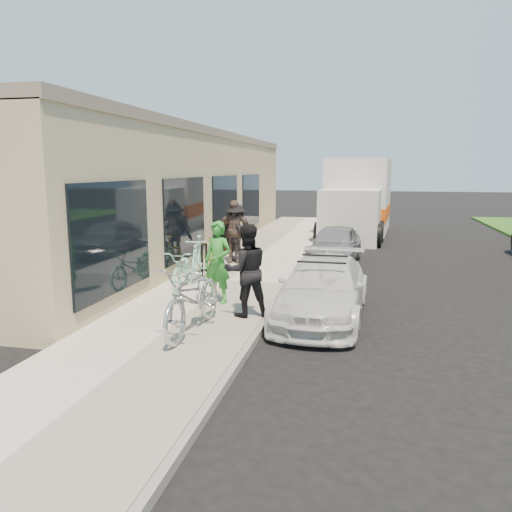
{
  "coord_description": "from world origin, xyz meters",
  "views": [
    {
      "loc": [
        1.34,
        -8.87,
        2.94
      ],
      "look_at": [
        -0.98,
        1.64,
        1.05
      ],
      "focal_mm": 35.0,
      "sensor_mm": 36.0,
      "label": 1
    }
  ],
  "objects_px": {
    "sandwich_board": "(229,236)",
    "sedan_white": "(323,289)",
    "moving_truck": "(357,202)",
    "sedan_silver": "(335,245)",
    "cruiser_bike_c": "(211,255)",
    "bystander_a": "(236,233)",
    "man_standing": "(246,270)",
    "cruiser_bike_a": "(198,257)",
    "tandem_bike": "(194,298)",
    "bystander_b": "(234,231)",
    "bike_rack": "(204,255)",
    "cruiser_bike_b": "(183,269)",
    "woman_rider": "(218,262)"
  },
  "relations": [
    {
      "from": "man_standing",
      "to": "bystander_b",
      "type": "bearing_deg",
      "value": -99.15
    },
    {
      "from": "bike_rack",
      "to": "bystander_a",
      "type": "relative_size",
      "value": 0.47
    },
    {
      "from": "bike_rack",
      "to": "cruiser_bike_b",
      "type": "xyz_separation_m",
      "value": [
        0.04,
        -1.7,
        -0.04
      ]
    },
    {
      "from": "cruiser_bike_b",
      "to": "bystander_a",
      "type": "distance_m",
      "value": 3.61
    },
    {
      "from": "tandem_bike",
      "to": "cruiser_bike_b",
      "type": "relative_size",
      "value": 1.3
    },
    {
      "from": "sedan_silver",
      "to": "woman_rider",
      "type": "height_order",
      "value": "woman_rider"
    },
    {
      "from": "bystander_b",
      "to": "cruiser_bike_c",
      "type": "bearing_deg",
      "value": -105.64
    },
    {
      "from": "sedan_white",
      "to": "moving_truck",
      "type": "height_order",
      "value": "moving_truck"
    },
    {
      "from": "tandem_bike",
      "to": "cruiser_bike_c",
      "type": "bearing_deg",
      "value": 107.04
    },
    {
      "from": "sedan_white",
      "to": "cruiser_bike_a",
      "type": "height_order",
      "value": "cruiser_bike_a"
    },
    {
      "from": "sedan_silver",
      "to": "cruiser_bike_a",
      "type": "xyz_separation_m",
      "value": [
        -3.31,
        -3.43,
        0.08
      ]
    },
    {
      "from": "sandwich_board",
      "to": "cruiser_bike_b",
      "type": "relative_size",
      "value": 0.57
    },
    {
      "from": "cruiser_bike_c",
      "to": "sedan_white",
      "type": "bearing_deg",
      "value": -61.55
    },
    {
      "from": "sedan_white",
      "to": "man_standing",
      "type": "relative_size",
      "value": 2.32
    },
    {
      "from": "sandwich_board",
      "to": "bystander_a",
      "type": "distance_m",
      "value": 2.01
    },
    {
      "from": "sedan_silver",
      "to": "tandem_bike",
      "type": "xyz_separation_m",
      "value": [
        -1.92,
        -7.66,
        0.15
      ]
    },
    {
      "from": "moving_truck",
      "to": "cruiser_bike_b",
      "type": "height_order",
      "value": "moving_truck"
    },
    {
      "from": "moving_truck",
      "to": "tandem_bike",
      "type": "distance_m",
      "value": 14.96
    },
    {
      "from": "bike_rack",
      "to": "sedan_silver",
      "type": "distance_m",
      "value": 4.45
    },
    {
      "from": "sedan_white",
      "to": "moving_truck",
      "type": "bearing_deg",
      "value": 90.78
    },
    {
      "from": "woman_rider",
      "to": "cruiser_bike_c",
      "type": "distance_m",
      "value": 3.27
    },
    {
      "from": "sandwich_board",
      "to": "sedan_white",
      "type": "bearing_deg",
      "value": -58.27
    },
    {
      "from": "sedan_silver",
      "to": "man_standing",
      "type": "xyz_separation_m",
      "value": [
        -1.26,
        -6.53,
        0.43
      ]
    },
    {
      "from": "man_standing",
      "to": "cruiser_bike_a",
      "type": "relative_size",
      "value": 1.0
    },
    {
      "from": "sedan_white",
      "to": "cruiser_bike_a",
      "type": "relative_size",
      "value": 2.32
    },
    {
      "from": "man_standing",
      "to": "bike_rack",
      "type": "bearing_deg",
      "value": -86.75
    },
    {
      "from": "bystander_b",
      "to": "sandwich_board",
      "type": "bearing_deg",
      "value": 104.7
    },
    {
      "from": "woman_rider",
      "to": "moving_truck",
      "type": "bearing_deg",
      "value": 96.32
    },
    {
      "from": "moving_truck",
      "to": "woman_rider",
      "type": "distance_m",
      "value": 13.08
    },
    {
      "from": "sedan_white",
      "to": "moving_truck",
      "type": "distance_m",
      "value": 12.96
    },
    {
      "from": "sandwich_board",
      "to": "bystander_b",
      "type": "xyz_separation_m",
      "value": [
        0.69,
        -1.92,
        0.42
      ]
    },
    {
      "from": "moving_truck",
      "to": "woman_rider",
      "type": "bearing_deg",
      "value": -96.84
    },
    {
      "from": "bystander_b",
      "to": "bystander_a",
      "type": "bearing_deg",
      "value": 64.73
    },
    {
      "from": "bike_rack",
      "to": "moving_truck",
      "type": "bearing_deg",
      "value": 69.36
    },
    {
      "from": "man_standing",
      "to": "cruiser_bike_c",
      "type": "xyz_separation_m",
      "value": [
        -1.93,
        3.85,
        -0.43
      ]
    },
    {
      "from": "woman_rider",
      "to": "bystander_a",
      "type": "xyz_separation_m",
      "value": [
        -0.82,
        4.59,
        0.02
      ]
    },
    {
      "from": "sandwich_board",
      "to": "bystander_b",
      "type": "relative_size",
      "value": 0.54
    },
    {
      "from": "sedan_silver",
      "to": "moving_truck",
      "type": "xyz_separation_m",
      "value": [
        0.52,
        7.08,
        0.89
      ]
    },
    {
      "from": "sedan_white",
      "to": "tandem_bike",
      "type": "height_order",
      "value": "tandem_bike"
    },
    {
      "from": "woman_rider",
      "to": "cruiser_bike_b",
      "type": "xyz_separation_m",
      "value": [
        -1.17,
        1.01,
        -0.4
      ]
    },
    {
      "from": "bike_rack",
      "to": "bystander_a",
      "type": "distance_m",
      "value": 1.94
    },
    {
      "from": "sandwich_board",
      "to": "moving_truck",
      "type": "xyz_separation_m",
      "value": [
        4.14,
        6.39,
        0.83
      ]
    },
    {
      "from": "bike_rack",
      "to": "sedan_silver",
      "type": "bearing_deg",
      "value": 42.59
    },
    {
      "from": "sandwich_board",
      "to": "cruiser_bike_c",
      "type": "distance_m",
      "value": 3.4
    },
    {
      "from": "moving_truck",
      "to": "tandem_bike",
      "type": "height_order",
      "value": "moving_truck"
    },
    {
      "from": "cruiser_bike_c",
      "to": "bystander_a",
      "type": "height_order",
      "value": "bystander_a"
    },
    {
      "from": "woman_rider",
      "to": "man_standing",
      "type": "xyz_separation_m",
      "value": [
        0.81,
        -0.8,
        0.02
      ]
    },
    {
      "from": "bike_rack",
      "to": "man_standing",
      "type": "bearing_deg",
      "value": -60.21
    },
    {
      "from": "cruiser_bike_b",
      "to": "man_standing",
      "type": "bearing_deg",
      "value": -50.61
    },
    {
      "from": "sedan_silver",
      "to": "man_standing",
      "type": "distance_m",
      "value": 6.67
    }
  ]
}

